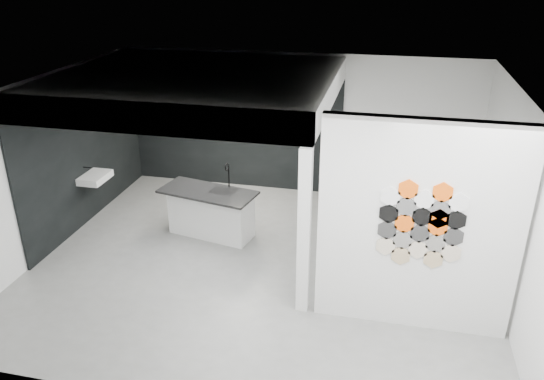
{
  "coord_description": "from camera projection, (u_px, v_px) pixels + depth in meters",
  "views": [
    {
      "loc": [
        1.74,
        -6.98,
        4.47
      ],
      "look_at": [
        0.1,
        0.3,
        1.15
      ],
      "focal_mm": 35.0,
      "sensor_mm": 36.0,
      "label": 1
    }
  ],
  "objects": [
    {
      "name": "bulkhead",
      "position": [
        197.0,
        85.0,
        8.51
      ],
      "size": [
        4.4,
        4.0,
        0.4
      ],
      "primitive_type": "cube",
      "color": "silver",
      "rests_on": "corner_column"
    },
    {
      "name": "fascia_beam",
      "position": [
        145.0,
        118.0,
        6.8
      ],
      "size": [
        4.4,
        0.16,
        0.4
      ],
      "primitive_type": "cube",
      "color": "silver",
      "rests_on": "corner_column"
    },
    {
      "name": "bay_clad_back",
      "position": [
        234.0,
        131.0,
        10.82
      ],
      "size": [
        4.4,
        0.04,
        2.35
      ],
      "primitive_type": "cube",
      "color": "black",
      "rests_on": "floor"
    },
    {
      "name": "bay_clad_left",
      "position": [
        87.0,
        156.0,
        9.51
      ],
      "size": [
        0.04,
        4.0,
        2.35
      ],
      "primitive_type": "cube",
      "color": "black",
      "rests_on": "floor"
    },
    {
      "name": "glass_vase",
      "position": [
        303.0,
        127.0,
        10.35
      ],
      "size": [
        0.11,
        0.11,
        0.14
      ],
      "primitive_type": "cylinder",
      "rotation": [
        0.0,
        0.0,
        -0.07
      ],
      "color": "gray",
      "rests_on": "display_shelf"
    },
    {
      "name": "glass_bowl",
      "position": [
        303.0,
        128.0,
        10.36
      ],
      "size": [
        0.14,
        0.14,
        0.1
      ],
      "primitive_type": "cylinder",
      "rotation": [
        0.0,
        0.0,
        -0.01
      ],
      "color": "gray",
      "rests_on": "display_shelf"
    },
    {
      "name": "partition_panel",
      "position": [
        418.0,
        229.0,
        6.49
      ],
      "size": [
        2.45,
        0.15,
        2.8
      ],
      "primitive_type": "cube",
      "color": "silver",
      "rests_on": "floor"
    },
    {
      "name": "corner_column",
      "position": [
        304.0,
        233.0,
        6.86
      ],
      "size": [
        0.16,
        0.16,
        2.35
      ],
      "primitive_type": "cube",
      "color": "silver",
      "rests_on": "floor"
    },
    {
      "name": "hex_tile_cluster",
      "position": [
        422.0,
        225.0,
        6.36
      ],
      "size": [
        1.04,
        0.02,
        1.16
      ],
      "color": "beige",
      "rests_on": "partition_panel"
    },
    {
      "name": "utensil_cup",
      "position": [
        193.0,
        121.0,
        10.82
      ],
      "size": [
        0.09,
        0.09,
        0.1
      ],
      "primitive_type": "cylinder",
      "rotation": [
        0.0,
        0.0,
        0.07
      ],
      "color": "black",
      "rests_on": "display_shelf"
    },
    {
      "name": "stockpot",
      "position": [
        176.0,
        117.0,
        10.87
      ],
      "size": [
        0.3,
        0.3,
        0.19
      ],
      "primitive_type": "cylinder",
      "rotation": [
        0.0,
        0.0,
        -0.36
      ],
      "color": "black",
      "rests_on": "display_shelf"
    },
    {
      "name": "floor",
      "position": [
        262.0,
        263.0,
        8.4
      ],
      "size": [
        7.0,
        6.0,
        0.01
      ],
      "primitive_type": "cube",
      "color": "slate"
    },
    {
      "name": "kettle",
      "position": [
        272.0,
        125.0,
        10.47
      ],
      "size": [
        0.22,
        0.22,
        0.15
      ],
      "primitive_type": "ellipsoid",
      "rotation": [
        0.0,
        0.0,
        0.33
      ],
      "color": "black",
      "rests_on": "display_shelf"
    },
    {
      "name": "display_shelf",
      "position": [
        237.0,
        127.0,
        10.66
      ],
      "size": [
        3.0,
        0.15,
        0.04
      ],
      "primitive_type": "cube",
      "color": "black",
      "rests_on": "bay_clad_back"
    },
    {
      "name": "kitchen_island",
      "position": [
        211.0,
        212.0,
        9.09
      ],
      "size": [
        1.73,
        1.02,
        1.3
      ],
      "rotation": [
        0.0,
        0.0,
        -0.2
      ],
      "color": "silver",
      "rests_on": "floor"
    },
    {
      "name": "wall_basin",
      "position": [
        95.0,
        177.0,
        9.41
      ],
      "size": [
        0.4,
        0.6,
        0.12
      ],
      "primitive_type": "cube",
      "color": "silver",
      "rests_on": "bay_clad_left"
    },
    {
      "name": "bottle_dark",
      "position": [
        209.0,
        121.0,
        10.74
      ],
      "size": [
        0.05,
        0.05,
        0.14
      ],
      "primitive_type": "cylinder",
      "rotation": [
        0.0,
        0.0,
        0.04
      ],
      "color": "black",
      "rests_on": "display_shelf"
    }
  ]
}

